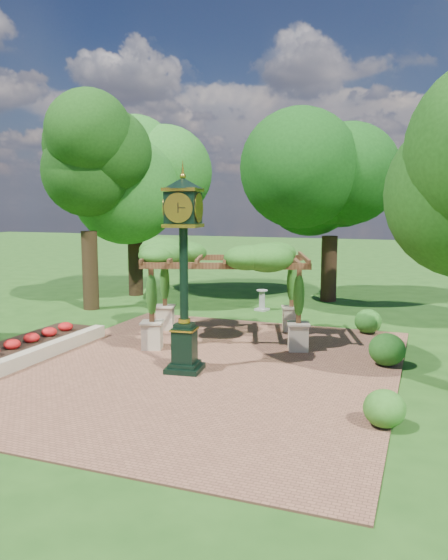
% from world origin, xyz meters
% --- Properties ---
extents(ground, '(120.00, 120.00, 0.00)m').
position_xyz_m(ground, '(0.00, 0.00, 0.00)').
color(ground, '#1E4714').
rests_on(ground, ground).
extents(brick_plaza, '(10.00, 12.00, 0.04)m').
position_xyz_m(brick_plaza, '(0.00, 1.00, 0.02)').
color(brick_plaza, brown).
rests_on(brick_plaza, ground).
extents(border_wall, '(0.35, 5.00, 0.40)m').
position_xyz_m(border_wall, '(-4.60, 0.50, 0.20)').
color(border_wall, '#C6B793').
rests_on(border_wall, ground).
extents(flower_bed, '(1.50, 5.00, 0.36)m').
position_xyz_m(flower_bed, '(-5.50, 0.50, 0.18)').
color(flower_bed, red).
rests_on(flower_bed, ground).
extents(pedestal_clock, '(1.13, 1.13, 5.10)m').
position_xyz_m(pedestal_clock, '(-0.33, 0.45, 3.05)').
color(pedestal_clock, black).
rests_on(pedestal_clock, brick_plaza).
extents(pergola, '(5.83, 4.60, 3.21)m').
position_xyz_m(pergola, '(-0.52, 4.09, 2.64)').
color(pergola, '#BEAC8D').
rests_on(pergola, brick_plaza).
extents(sundial, '(0.58, 0.58, 0.87)m').
position_xyz_m(sundial, '(-0.89, 9.31, 0.38)').
color(sundial, gray).
rests_on(sundial, ground).
extents(shrub_front, '(0.95, 0.95, 0.74)m').
position_xyz_m(shrub_front, '(4.86, -1.48, 0.41)').
color(shrub_front, '#2C631C').
rests_on(shrub_front, brick_plaza).
extents(shrub_mid, '(1.15, 1.15, 0.88)m').
position_xyz_m(shrub_mid, '(4.59, 2.84, 0.48)').
color(shrub_mid, '#1E5116').
rests_on(shrub_mid, brick_plaza).
extents(shrub_back, '(0.97, 0.97, 0.82)m').
position_xyz_m(shrub_back, '(3.70, 6.54, 0.45)').
color(shrub_back, '#245D1B').
rests_on(shrub_back, brick_plaza).
extents(tree_west_near, '(3.57, 3.57, 8.48)m').
position_xyz_m(tree_west_near, '(-7.72, 7.07, 5.79)').
color(tree_west_near, '#382716').
rests_on(tree_west_near, ground).
extents(tree_west_far, '(4.69, 4.69, 8.03)m').
position_xyz_m(tree_west_far, '(-7.79, 10.94, 5.52)').
color(tree_west_far, black).
rests_on(tree_west_far, ground).
extents(tree_north, '(5.02, 5.02, 7.67)m').
position_xyz_m(tree_north, '(1.29, 12.61, 5.27)').
color(tree_north, '#331F14').
rests_on(tree_north, ground).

